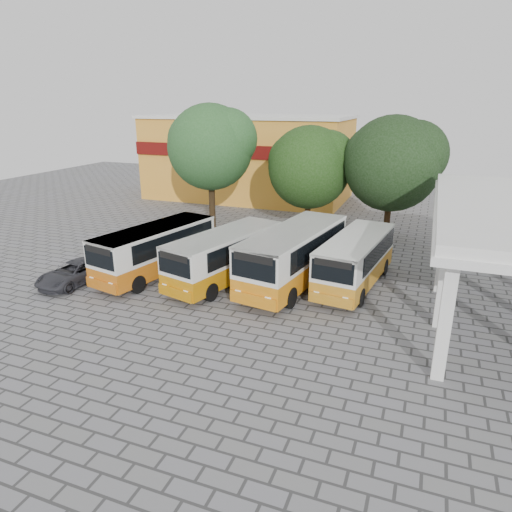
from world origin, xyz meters
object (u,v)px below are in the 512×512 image
at_px(bus_far_right, 356,258).
at_px(parked_car, 75,273).
at_px(bus_far_left, 156,248).
at_px(bus_centre_left, 225,254).
at_px(bus_centre_right, 294,253).

bearing_deg(bus_far_right, parked_car, -153.09).
relative_size(bus_far_left, bus_centre_left, 1.00).
bearing_deg(bus_centre_right, bus_centre_left, -156.71).
distance_m(bus_centre_right, parked_car, 12.15).
bearing_deg(parked_car, bus_far_left, 45.02).
bearing_deg(bus_far_left, bus_far_right, 24.10).
height_order(bus_centre_right, parked_car, bus_centre_right).
distance_m(bus_far_left, parked_car, 4.60).
distance_m(bus_far_left, bus_far_right, 11.24).
relative_size(bus_far_right, parked_car, 1.80).
bearing_deg(bus_far_right, bus_centre_right, -154.60).
relative_size(bus_far_left, parked_car, 1.87).
height_order(bus_far_left, bus_centre_right, bus_centre_right).
height_order(bus_far_left, bus_far_right, bus_far_left).
distance_m(bus_centre_right, bus_far_right, 3.32).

